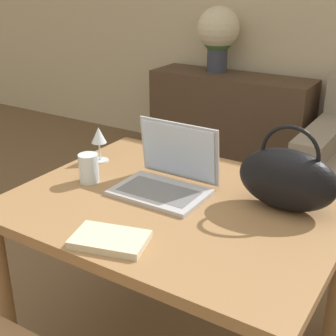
# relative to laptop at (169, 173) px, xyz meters

# --- Properties ---
(dining_table) EXTENTS (1.18, 0.94, 0.74)m
(dining_table) POSITION_rel_laptop_xyz_m (0.08, -0.07, -0.15)
(dining_table) COLOR olive
(dining_table) RESTS_ON ground_plane
(sideboard) EXTENTS (1.32, 0.40, 0.75)m
(sideboard) POSITION_rel_laptop_xyz_m (-0.68, 2.02, -0.43)
(sideboard) COLOR #4C3828
(sideboard) RESTS_ON ground_plane
(laptop) EXTENTS (0.34, 0.27, 0.25)m
(laptop) POSITION_rel_laptop_xyz_m (0.00, 0.00, 0.00)
(laptop) COLOR #ADADB2
(laptop) RESTS_ON dining_table
(drinking_glass) EXTENTS (0.08, 0.08, 0.11)m
(drinking_glass) POSITION_rel_laptop_xyz_m (-0.30, -0.11, -0.01)
(drinking_glass) COLOR silver
(drinking_glass) RESTS_ON dining_table
(wine_glass) EXTENTS (0.07, 0.07, 0.16)m
(wine_glass) POSITION_rel_laptop_xyz_m (-0.41, 0.08, 0.04)
(wine_glass) COLOR silver
(wine_glass) RESTS_ON dining_table
(handbag) EXTENTS (0.35, 0.16, 0.31)m
(handbag) POSITION_rel_laptop_xyz_m (0.43, 0.08, 0.05)
(handbag) COLOR black
(handbag) RESTS_ON dining_table
(flower_vase) EXTENTS (0.34, 0.34, 0.51)m
(flower_vase) POSITION_rel_laptop_xyz_m (-0.84, 2.07, 0.25)
(flower_vase) COLOR #333847
(flower_vase) RESTS_ON sideboard
(book) EXTENTS (0.26, 0.20, 0.02)m
(book) POSITION_rel_laptop_xyz_m (0.06, -0.43, -0.05)
(book) COLOR beige
(book) RESTS_ON dining_table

